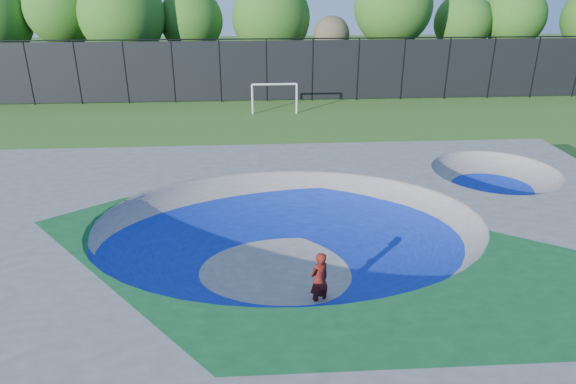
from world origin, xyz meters
name	(u,v)px	position (x,y,z in m)	size (l,w,h in m)	color
ground	(288,268)	(0.00, 0.00, 0.00)	(120.00, 120.00, 0.00)	#35621B
skate_deck	(288,245)	(0.00, 0.00, 0.75)	(22.00, 14.00, 1.50)	gray
skater	(319,280)	(0.65, -1.89, 0.77)	(0.56, 0.37, 1.55)	red
skateboard	(318,305)	(0.65, -1.89, 0.03)	(0.78, 0.22, 0.05)	black
soccer_goal	(275,93)	(0.37, 17.73, 1.27)	(2.78, 0.12, 1.83)	silver
fence	(267,69)	(0.00, 21.00, 2.10)	(48.09, 0.09, 4.04)	black
treeline	(245,16)	(-1.36, 26.23, 4.98)	(53.84, 7.64, 8.41)	#423121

